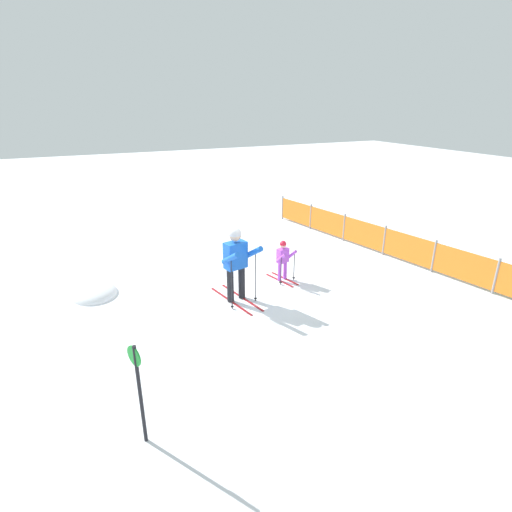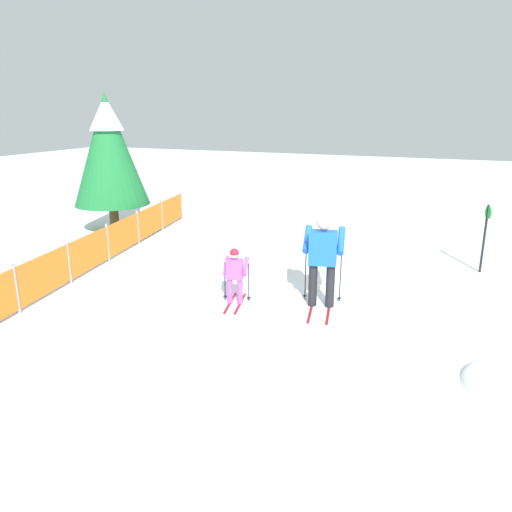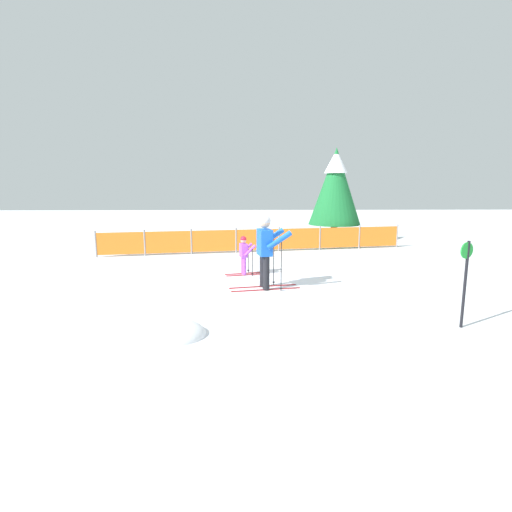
{
  "view_description": "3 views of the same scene",
  "coord_description": "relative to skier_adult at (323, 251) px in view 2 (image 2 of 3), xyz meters",
  "views": [
    {
      "loc": [
        7.74,
        -3.17,
        4.31
      ],
      "look_at": [
        -0.54,
        0.76,
        0.74
      ],
      "focal_mm": 28.0,
      "sensor_mm": 36.0,
      "label": 1
    },
    {
      "loc": [
        -8.22,
        -2.23,
        3.49
      ],
      "look_at": [
        -0.46,
        1.03,
        0.98
      ],
      "focal_mm": 35.0,
      "sensor_mm": 36.0,
      "label": 2
    },
    {
      "loc": [
        -0.36,
        -9.23,
        2.43
      ],
      "look_at": [
        -0.12,
        0.46,
        0.69
      ],
      "focal_mm": 28.0,
      "sensor_mm": 36.0,
      "label": 3
    }
  ],
  "objects": [
    {
      "name": "snow_mound",
      "position": [
        -1.75,
        -2.96,
        -1.05
      ],
      "size": [
        1.25,
        1.06,
        0.5
      ],
      "primitive_type": "ellipsoid",
      "color": "white",
      "rests_on": "ground_plane"
    },
    {
      "name": "ground_plane",
      "position": [
        -0.1,
        0.03,
        -1.05
      ],
      "size": [
        60.0,
        60.0,
        0.0
      ],
      "primitive_type": "plane",
      "color": "white"
    },
    {
      "name": "conifer_far",
      "position": [
        3.16,
        7.08,
        1.36
      ],
      "size": [
        2.1,
        2.1,
        3.9
      ],
      "color": "#4C3823",
      "rests_on": "ground_plane"
    },
    {
      "name": "trail_marker",
      "position": [
        3.24,
        -2.72,
        -0.12
      ],
      "size": [
        0.27,
        0.13,
        1.51
      ],
      "color": "black",
      "rests_on": "ground_plane"
    },
    {
      "name": "safety_fence",
      "position": [
        -0.04,
        5.24,
        -0.6
      ],
      "size": [
        11.07,
        2.01,
        0.91
      ],
      "rotation": [
        0.0,
        0.0,
        0.18
      ],
      "color": "gray",
      "rests_on": "ground_plane"
    },
    {
      "name": "skier_child",
      "position": [
        -0.52,
        1.49,
        -0.43
      ],
      "size": [
        1.03,
        0.53,
        1.07
      ],
      "rotation": [
        0.0,
        0.0,
        0.24
      ],
      "color": "maroon",
      "rests_on": "ground_plane"
    },
    {
      "name": "skier_adult",
      "position": [
        0.0,
        0.0,
        0.0
      ],
      "size": [
        1.69,
        0.84,
        1.75
      ],
      "rotation": [
        0.0,
        0.0,
        0.2
      ],
      "color": "maroon",
      "rests_on": "ground_plane"
    }
  ]
}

